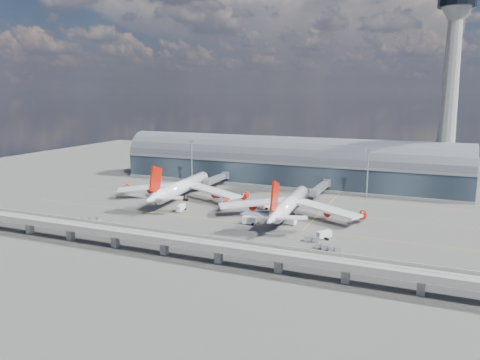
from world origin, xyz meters
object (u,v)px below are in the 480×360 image
at_px(airliner_left, 181,187).
at_px(service_truck_1, 249,220).
at_px(floodlight_mast_right, 368,173).
at_px(service_truck_4, 265,205).
at_px(cargo_train_0, 89,220).
at_px(floodlight_mast_left, 192,161).
at_px(airliner_right, 289,205).
at_px(service_truck_0, 181,208).
at_px(service_truck_3, 324,235).
at_px(cargo_train_2, 312,239).
at_px(cargo_train_1, 328,248).
at_px(service_truck_5, 221,195).
at_px(service_truck_2, 286,220).
at_px(control_tower, 450,95).

xyz_separation_m(airliner_left, service_truck_1, (48.06, -27.66, -4.68)).
xyz_separation_m(floodlight_mast_right, service_truck_4, (-40.42, -38.03, -12.11)).
bearing_deg(cargo_train_0, service_truck_4, -25.49).
xyz_separation_m(floodlight_mast_left, airliner_right, (74.40, -48.62, -8.07)).
bearing_deg(service_truck_0, service_truck_3, -19.49).
xyz_separation_m(airliner_left, cargo_train_2, (77.60, -40.26, -5.34)).
height_order(floodlight_mast_left, cargo_train_1, floodlight_mast_left).
xyz_separation_m(airliner_right, service_truck_4, (-14.81, 10.59, -4.04)).
distance_m(service_truck_1, cargo_train_0, 66.76).
bearing_deg(service_truck_3, service_truck_5, -177.77).
xyz_separation_m(service_truck_4, cargo_train_2, (32.44, -39.70, -0.55)).
height_order(service_truck_2, cargo_train_0, service_truck_2).
distance_m(floodlight_mast_left, cargo_train_1, 131.42).
relative_size(service_truck_3, service_truck_4, 1.03).
bearing_deg(cargo_train_2, floodlight_mast_left, 48.38).
distance_m(control_tower, cargo_train_1, 128.98).
bearing_deg(service_truck_5, service_truck_3, -79.37).
bearing_deg(floodlight_mast_left, cargo_train_2, -40.19).
height_order(airliner_left, service_truck_4, airliner_left).
height_order(service_truck_0, cargo_train_1, service_truck_0).
relative_size(floodlight_mast_left, service_truck_5, 4.96).
bearing_deg(cargo_train_0, floodlight_mast_left, 23.93).
height_order(airliner_left, airliner_right, airliner_left).
xyz_separation_m(airliner_right, cargo_train_0, (-74.21, -40.49, -4.58)).
height_order(airliner_right, service_truck_4, airliner_right).
bearing_deg(floodlight_mast_left, service_truck_4, -32.55).
relative_size(airliner_left, service_truck_2, 7.97).
bearing_deg(service_truck_2, airliner_right, 23.17).
relative_size(floodlight_mast_left, service_truck_0, 3.71).
bearing_deg(airliner_right, cargo_train_1, -59.68).
relative_size(cargo_train_1, cargo_train_2, 1.82).
relative_size(cargo_train_0, cargo_train_2, 2.00).
relative_size(control_tower, cargo_train_0, 9.31).
bearing_deg(service_truck_3, service_truck_2, -176.31).
height_order(service_truck_0, service_truck_1, service_truck_1).
relative_size(service_truck_4, cargo_train_0, 0.52).
height_order(airliner_right, service_truck_1, airliner_right).
distance_m(control_tower, service_truck_5, 127.25).
relative_size(airliner_right, cargo_train_2, 12.22).
bearing_deg(airliner_left, service_truck_2, -24.94).
relative_size(service_truck_3, service_truck_5, 1.13).
bearing_deg(floodlight_mast_left, control_tower, 11.72).
bearing_deg(service_truck_2, service_truck_0, 100.90).
height_order(floodlight_mast_left, service_truck_5, floodlight_mast_left).
height_order(service_truck_0, cargo_train_0, service_truck_0).
height_order(service_truck_2, cargo_train_1, service_truck_2).
distance_m(service_truck_2, cargo_train_1, 34.95).
xyz_separation_m(airliner_right, service_truck_2, (1.89, -10.21, -3.91)).
height_order(floodlight_mast_left, service_truck_4, floodlight_mast_left).
xyz_separation_m(airliner_left, airliner_right, (59.97, -11.15, -0.75)).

